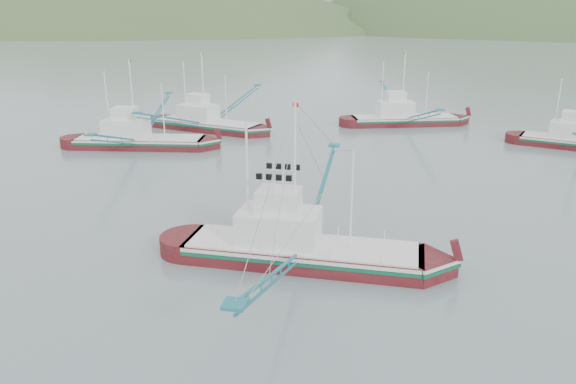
% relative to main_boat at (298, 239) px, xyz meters
% --- Properties ---
extents(ground, '(1200.00, 1200.00, 0.00)m').
position_rel_main_boat_xyz_m(ground, '(-1.40, -1.78, -1.55)').
color(ground, slate).
rests_on(ground, ground).
extents(main_boat, '(14.93, 26.78, 10.83)m').
position_rel_main_boat_xyz_m(main_boat, '(0.00, 0.00, 0.00)').
color(main_boat, '#4A0C10').
rests_on(main_boat, ground).
extents(bg_boat_left, '(14.92, 26.32, 10.69)m').
position_rel_main_boat_xyz_m(bg_boat_left, '(-22.81, 27.01, 0.03)').
color(bg_boat_left, '#4A0C10').
rests_on(bg_boat_left, ground).
extents(bg_boat_far, '(14.86, 25.47, 10.53)m').
position_rel_main_boat_xyz_m(bg_boat_far, '(7.28, 45.78, 0.42)').
color(bg_boat_far, '#4A0C10').
rests_on(bg_boat_far, ground).
extents(bg_boat_extra, '(15.08, 25.77, 10.69)m').
position_rel_main_boat_xyz_m(bg_boat_extra, '(-18.09, 37.71, 0.48)').
color(bg_boat_extra, '#4A0C10').
rests_on(bg_boat_extra, ground).
extents(headland_left, '(448.00, 308.00, 210.00)m').
position_rel_main_boat_xyz_m(headland_left, '(-181.40, 358.22, -1.55)').
color(headland_left, '#3C582D').
rests_on(headland_left, ground).
extents(ridge_distant, '(960.00, 400.00, 240.00)m').
position_rel_main_boat_xyz_m(ridge_distant, '(28.60, 558.22, -1.55)').
color(ridge_distant, slate).
rests_on(ridge_distant, ground).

